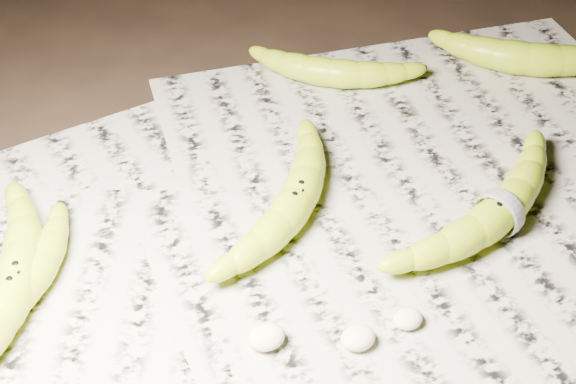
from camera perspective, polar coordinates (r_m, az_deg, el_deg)
name	(u,v)px	position (r m, az deg, el deg)	size (l,w,h in m)	color
ground	(262,242)	(0.77, -1.83, -3.59)	(3.00, 3.00, 0.00)	black
newspaper_patch	(308,240)	(0.77, 1.40, -3.44)	(0.90, 0.70, 0.01)	#A9A391
banana_left_a	(13,283)	(0.74, -18.94, -6.12)	(0.23, 0.06, 0.04)	#BBCC19
banana_left_b	(26,282)	(0.74, -18.15, -6.12)	(0.17, 0.05, 0.03)	#BBCC19
banana_center	(296,199)	(0.77, 0.55, -0.47)	(0.21, 0.06, 0.04)	#BBCC19
banana_taped	(500,210)	(0.79, 14.82, -1.25)	(0.23, 0.06, 0.04)	#BBCC19
banana_upper_a	(332,70)	(0.96, 3.13, 8.66)	(0.18, 0.06, 0.04)	#BBCC19
banana_upper_b	(528,56)	(1.02, 16.71, 9.25)	(0.20, 0.07, 0.04)	#BBCC19
measuring_tape	(500,210)	(0.79, 14.82, -1.25)	(0.05, 0.05, 0.00)	white
flesh_chunk_a	(266,334)	(0.67, -1.55, -10.05)	(0.03, 0.03, 0.02)	#FAF4C1
flesh_chunk_b	(358,335)	(0.68, 5.02, -10.08)	(0.03, 0.03, 0.02)	#FAF4C1
flesh_chunk_c	(408,316)	(0.70, 8.54, -8.69)	(0.03, 0.02, 0.02)	#FAF4C1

